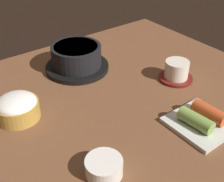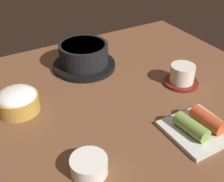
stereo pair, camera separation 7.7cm
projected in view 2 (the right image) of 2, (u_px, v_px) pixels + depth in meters
The scene contains 6 objects.
dining_table at pixel (102, 102), 79.62cm from camera, with size 100.00×76.00×2.00cm, color brown.
stone_pot at pixel (84, 56), 91.18cm from camera, with size 19.43×19.43×7.88cm.
rice_bowl at pixel (17, 100), 73.24cm from camera, with size 10.50×10.50×6.15cm.
tea_cup_with_saucer at pixel (182, 75), 83.82cm from camera, with size 9.92×9.92×5.87cm.
kimchi_plate at pixel (199, 127), 67.30cm from camera, with size 13.90×13.90×4.29cm.
side_bowl_near at pixel (89, 165), 57.46cm from camera, with size 7.46×7.46×3.45cm.
Camera 2 is at (-29.73, -57.12, 47.99)cm, focal length 47.44 mm.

